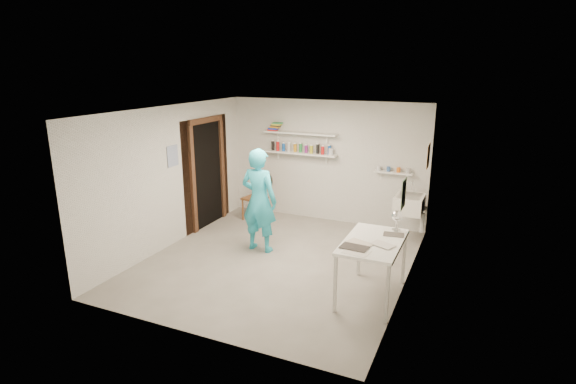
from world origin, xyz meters
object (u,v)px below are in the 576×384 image
at_px(belfast_sink, 409,204).
at_px(wall_clock, 264,180).
at_px(work_table, 372,269).
at_px(wooden_chair, 255,198).
at_px(man, 259,200).
at_px(desk_lamp, 397,216).

xyz_separation_m(belfast_sink, wall_clock, (-2.24, -1.18, 0.47)).
bearing_deg(work_table, wooden_chair, 143.25).
distance_m(belfast_sink, wooden_chair, 3.05).
distance_m(belfast_sink, work_table, 2.26).
distance_m(man, wall_clock, 0.37).
height_order(belfast_sink, work_table, belfast_sink).
distance_m(wall_clock, desk_lamp, 2.41).
bearing_deg(wooden_chair, work_table, -26.03).
bearing_deg(wall_clock, belfast_sink, 30.95).
bearing_deg(work_table, wall_clock, 153.64).
distance_m(wall_clock, work_table, 2.50).
distance_m(man, work_table, 2.33).
xyz_separation_m(wooden_chair, desk_lamp, (3.13, -1.70, 0.59)).
relative_size(belfast_sink, work_table, 0.49).
height_order(belfast_sink, wooden_chair, wooden_chair).
bearing_deg(wall_clock, man, -83.52).
bearing_deg(wall_clock, desk_lamp, -10.43).
xyz_separation_m(wall_clock, wooden_chair, (-0.79, 1.13, -0.72)).
xyz_separation_m(wall_clock, desk_lamp, (2.34, -0.57, -0.13)).
xyz_separation_m(wooden_chair, work_table, (2.93, -2.19, -0.04)).
xyz_separation_m(belfast_sink, man, (-2.23, -1.40, 0.18)).
bearing_deg(desk_lamp, work_table, -112.42).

